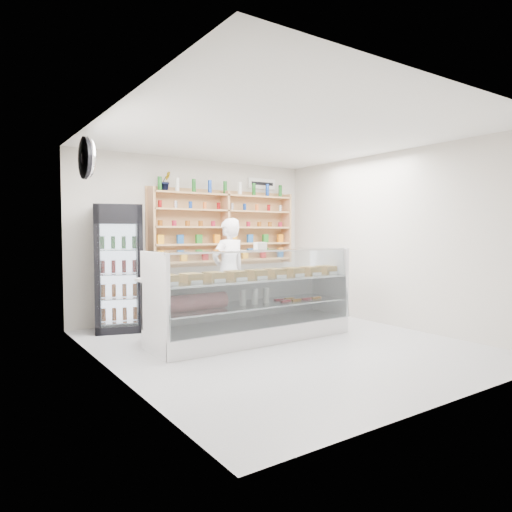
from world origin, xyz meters
TOP-DOWN VIEW (x-y plane):
  - room at (0.00, 0.00)m, footprint 5.00×5.00m
  - display_counter at (-0.16, 0.47)m, footprint 2.93×0.88m
  - shop_worker at (0.11, 1.57)m, footprint 0.69×0.50m
  - drinks_cooler at (-1.52, 2.12)m, footprint 0.86×0.84m
  - wall_shelving at (0.50, 2.34)m, footprint 2.84×0.28m
  - potted_plant at (-0.64, 2.34)m, footprint 0.21×0.18m
  - security_mirror at (-2.17, 1.20)m, footprint 0.15×0.50m
  - wall_sign at (1.40, 2.47)m, footprint 0.62×0.03m

SIDE VIEW (x-z plane):
  - display_counter at x=-0.16m, z-range -0.29..0.99m
  - shop_worker at x=0.11m, z-range 0.00..1.74m
  - drinks_cooler at x=-1.52m, z-range 0.00..1.93m
  - room at x=0.00m, z-range -1.10..3.90m
  - wall_shelving at x=0.50m, z-range 0.93..2.26m
  - potted_plant at x=-0.64m, z-range 2.20..2.52m
  - security_mirror at x=-2.17m, z-range 2.20..2.70m
  - wall_sign at x=1.40m, z-range 2.35..2.55m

